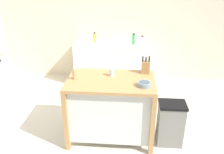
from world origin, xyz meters
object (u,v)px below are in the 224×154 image
at_px(bottle_dish_soap, 95,38).
at_px(drinking_cup, 112,72).
at_px(sink_faucet, 113,36).
at_px(knife_block, 146,67).
at_px(bottle_hand_soap, 134,39).
at_px(bowl_stoneware_deep, 144,84).
at_px(trash_bin, 170,123).
at_px(bottle_spray_cleaner, 142,41).
at_px(kitchen_island, 111,106).
at_px(pepper_grinder, 74,74).

bearing_deg(bottle_dish_soap, drinking_cup, -74.16).
relative_size(sink_faucet, bottle_dish_soap, 1.08).
xyz_separation_m(knife_block, bottle_hand_soap, (-0.16, 1.51, -0.01)).
distance_m(bowl_stoneware_deep, trash_bin, 0.74).
bearing_deg(knife_block, trash_bin, -44.03).
bearing_deg(knife_block, bottle_spray_cleaner, 89.59).
bearing_deg(kitchen_island, bowl_stoneware_deep, -20.11).
height_order(bowl_stoneware_deep, bottle_hand_soap, bottle_hand_soap).
xyz_separation_m(sink_faucet, bottle_dish_soap, (-0.36, -0.12, -0.02)).
relative_size(bowl_stoneware_deep, pepper_grinder, 1.08).
height_order(knife_block, sink_faucet, knife_block).
distance_m(knife_block, bottle_dish_soap, 1.86).
distance_m(trash_bin, bottle_dish_soap, 2.44).
relative_size(kitchen_island, drinking_cup, 11.28).
relative_size(knife_block, bottle_dish_soap, 1.23).
height_order(trash_bin, bottle_dish_soap, bottle_dish_soap).
bearing_deg(trash_bin, bottle_hand_soap, 105.61).
relative_size(knife_block, bottle_hand_soap, 1.14).
distance_m(drinking_cup, bottle_dish_soap, 1.81).
bearing_deg(bottle_dish_soap, bottle_hand_soap, -6.70).
relative_size(trash_bin, bottle_hand_soap, 2.84).
xyz_separation_m(drinking_cup, pepper_grinder, (-0.49, -0.15, 0.02)).
bearing_deg(bottle_dish_soap, kitchen_island, -75.33).
relative_size(bowl_stoneware_deep, bottle_dish_soap, 0.82).
distance_m(trash_bin, bottle_hand_soap, 2.04).
bearing_deg(drinking_cup, bottle_hand_soap, 79.63).
bearing_deg(bottle_dish_soap, bowl_stoneware_deep, -65.57).
distance_m(bowl_stoneware_deep, sink_faucet, 2.22).
relative_size(pepper_grinder, sink_faucet, 0.71).
relative_size(drinking_cup, trash_bin, 0.16).
height_order(kitchen_island, bottle_hand_soap, bottle_hand_soap).
distance_m(pepper_grinder, sink_faucet, 2.04).
xyz_separation_m(knife_block, bowl_stoneware_deep, (-0.03, -0.42, -0.06)).
relative_size(knife_block, bowl_stoneware_deep, 1.50).
xyz_separation_m(bowl_stoneware_deep, trash_bin, (0.39, 0.07, -0.62)).
bearing_deg(bottle_hand_soap, sink_faucet, 153.48).
bearing_deg(bottle_spray_cleaner, bottle_dish_soap, 173.29).
distance_m(trash_bin, bottle_spray_cleaner, 1.98).
bearing_deg(knife_block, pepper_grinder, -163.20).
relative_size(bottle_spray_cleaner, bottle_dish_soap, 0.89).
relative_size(pepper_grinder, trash_bin, 0.25).
height_order(sink_faucet, bottle_hand_soap, bottle_hand_soap).
bearing_deg(bottle_hand_soap, bottle_spray_cleaner, -6.78).
relative_size(pepper_grinder, bottle_hand_soap, 0.70).
distance_m(sink_faucet, bottle_dish_soap, 0.38).
bearing_deg(bowl_stoneware_deep, trash_bin, 10.73).
bearing_deg(knife_block, kitchen_island, -150.27).
bearing_deg(sink_faucet, pepper_grinder, -100.06).
height_order(knife_block, bottle_spray_cleaner, knife_block).
bearing_deg(bottle_hand_soap, trash_bin, -74.39).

